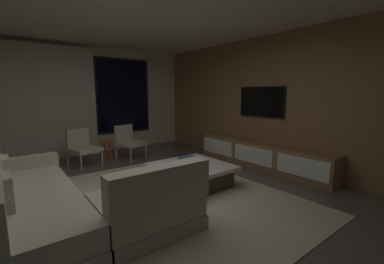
# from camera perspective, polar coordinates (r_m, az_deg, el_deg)

# --- Properties ---
(floor) EXTENTS (9.20, 9.20, 0.00)m
(floor) POSITION_cam_1_polar(r_m,az_deg,el_deg) (3.72, -11.63, -15.68)
(floor) COLOR #564C44
(back_wall_with_window) EXTENTS (6.60, 0.30, 2.70)m
(back_wall_with_window) POSITION_cam_1_polar(r_m,az_deg,el_deg) (6.82, -26.09, 6.36)
(back_wall_with_window) COLOR beige
(back_wall_with_window) RESTS_ON floor
(media_wall) EXTENTS (0.12, 7.80, 2.70)m
(media_wall) POSITION_cam_1_polar(r_m,az_deg,el_deg) (5.46, 18.26, 6.49)
(media_wall) COLOR #8E6642
(media_wall) RESTS_ON floor
(area_rug) EXTENTS (3.20, 3.80, 0.01)m
(area_rug) POSITION_cam_1_polar(r_m,az_deg,el_deg) (3.79, -6.02, -14.97)
(area_rug) COLOR beige
(area_rug) RESTS_ON floor
(sectional_couch) EXTENTS (1.98, 2.50, 0.82)m
(sectional_couch) POSITION_cam_1_polar(r_m,az_deg,el_deg) (3.27, -27.45, -14.54)
(sectional_couch) COLOR #A49C8C
(sectional_couch) RESTS_ON floor
(coffee_table) EXTENTS (1.16, 1.16, 0.36)m
(coffee_table) POSITION_cam_1_polar(r_m,az_deg,el_deg) (4.22, -0.20, -9.74)
(coffee_table) COLOR #49341C
(coffee_table) RESTS_ON floor
(book_stack_on_coffee_table) EXTENTS (0.26, 0.20, 0.10)m
(book_stack_on_coffee_table) POSITION_cam_1_polar(r_m,az_deg,el_deg) (4.33, -1.11, -6.16)
(book_stack_on_coffee_table) COLOR #87BD87
(book_stack_on_coffee_table) RESTS_ON coffee_table
(accent_chair_near_window) EXTENTS (0.68, 0.70, 0.78)m
(accent_chair_near_window) POSITION_cam_1_polar(r_m,az_deg,el_deg) (6.12, -14.29, -1.77)
(accent_chair_near_window) COLOR #B2ADA0
(accent_chair_near_window) RESTS_ON floor
(accent_chair_by_curtain) EXTENTS (0.68, 0.69, 0.78)m
(accent_chair_by_curtain) POSITION_cam_1_polar(r_m,az_deg,el_deg) (5.78, -23.73, -2.86)
(accent_chair_by_curtain) COLOR #B2ADA0
(accent_chair_by_curtain) RESTS_ON floor
(side_stool) EXTENTS (0.32, 0.32, 0.46)m
(side_stool) POSITION_cam_1_polar(r_m,az_deg,el_deg) (6.03, -19.11, -2.72)
(side_stool) COLOR #BF4C1E
(side_stool) RESTS_ON floor
(media_console) EXTENTS (0.46, 3.10, 0.52)m
(media_console) POSITION_cam_1_polar(r_m,az_deg,el_deg) (5.40, 15.51, -5.19)
(media_console) COLOR #8E6642
(media_console) RESTS_ON floor
(mounted_tv) EXTENTS (0.05, 1.09, 0.63)m
(mounted_tv) POSITION_cam_1_polar(r_m,az_deg,el_deg) (5.51, 15.46, 6.63)
(mounted_tv) COLOR black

